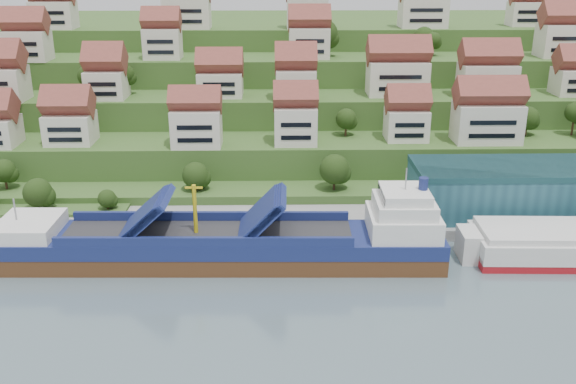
{
  "coord_description": "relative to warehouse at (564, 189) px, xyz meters",
  "views": [
    {
      "loc": [
        -5.28,
        -101.66,
        50.99
      ],
      "look_at": [
        -3.06,
        14.0,
        8.0
      ],
      "focal_mm": 40.0,
      "sensor_mm": 36.0,
      "label": 1
    }
  ],
  "objects": [
    {
      "name": "second_ship",
      "position": [
        -4.97,
        -16.56,
        -4.31
      ],
      "size": [
        33.38,
        13.27,
        9.57
      ],
      "rotation": [
        0.0,
        0.0,
        -0.03
      ],
      "color": "maroon",
      "rests_on": "ground"
    },
    {
      "name": "warehouse",
      "position": [
        0.0,
        0.0,
        0.0
      ],
      "size": [
        60.0,
        15.0,
        10.0
      ],
      "primitive_type": "cube",
      "color": "#245564",
      "rests_on": "quay"
    },
    {
      "name": "hillside_trees",
      "position": [
        -59.44,
        28.66,
        10.05
      ],
      "size": [
        143.1,
        62.67,
        31.67
      ],
      "color": "#254015",
      "rests_on": "ground"
    },
    {
      "name": "hillside",
      "position": [
        -52.0,
        86.55,
        3.46
      ],
      "size": [
        260.0,
        128.0,
        31.0
      ],
      "color": "#2D4C1E",
      "rests_on": "ground"
    },
    {
      "name": "pebble_beach",
      "position": [
        -110.0,
        -5.0,
        -6.7
      ],
      "size": [
        45.0,
        20.0,
        1.0
      ],
      "primitive_type": "cube",
      "color": "gray",
      "rests_on": "ground"
    },
    {
      "name": "flagpole",
      "position": [
        -33.89,
        -7.0,
        -0.32
      ],
      "size": [
        1.28,
        0.16,
        8.0
      ],
      "color": "gray",
      "rests_on": "quay"
    },
    {
      "name": "quay",
      "position": [
        -32.0,
        -2.0,
        -6.1
      ],
      "size": [
        180.0,
        14.0,
        2.2
      ],
      "primitive_type": "cube",
      "color": "gray",
      "rests_on": "ground"
    },
    {
      "name": "cargo_ship",
      "position": [
        -65.11,
        -16.7,
        -3.92
      ],
      "size": [
        77.84,
        13.54,
        17.21
      ],
      "rotation": [
        0.0,
        0.0,
        -0.02
      ],
      "color": "#512F18",
      "rests_on": "ground"
    },
    {
      "name": "hillside_village",
      "position": [
        -50.62,
        42.82,
        16.72
      ],
      "size": [
        158.13,
        63.75,
        28.5
      ],
      "color": "silver",
      "rests_on": "ground"
    },
    {
      "name": "ground",
      "position": [
        -52.0,
        -17.0,
        -7.2
      ],
      "size": [
        300.0,
        300.0,
        0.0
      ],
      "primitive_type": "plane",
      "color": "slate",
      "rests_on": "ground"
    }
  ]
}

